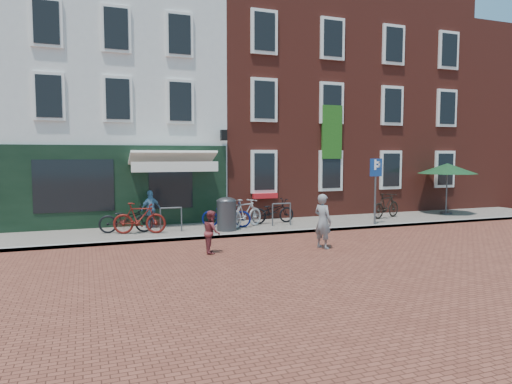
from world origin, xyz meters
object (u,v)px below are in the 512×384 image
object	(u,v)px
parking_sign	(376,180)
woman	(323,221)
bicycle_2	(226,214)
cafe_person	(151,209)
bicycle_4	(273,211)
litter_bin	(227,212)
parasol	(447,167)
bicycle_5	(386,206)
bicycle_1	(140,218)
bicycle_0	(126,219)
bicycle_3	(245,213)
boy	(212,232)

from	to	relation	value
parking_sign	woman	world-z (taller)	parking_sign
woman	bicycle_2	xyz separation A→B (m)	(-1.65, 4.04, -0.22)
parking_sign	bicycle_2	bearing A→B (deg)	166.57
cafe_person	parking_sign	bearing A→B (deg)	138.89
bicycle_4	cafe_person	bearing A→B (deg)	79.21
litter_bin	cafe_person	world-z (taller)	cafe_person
parasol	woman	bearing A→B (deg)	-152.91
woman	bicycle_4	size ratio (longest dim) A/B	0.89
parking_sign	bicycle_5	xyz separation A→B (m)	(1.44, 1.30, -1.15)
litter_bin	bicycle_4	distance (m)	2.32
parking_sign	woman	size ratio (longest dim) A/B	1.56
woman	bicycle_5	size ratio (longest dim) A/B	0.92
cafe_person	bicycle_1	distance (m)	1.28
bicycle_1	bicycle_5	size ratio (longest dim) A/B	1.00
litter_bin	parking_sign	xyz separation A→B (m)	(5.52, -0.59, 1.03)
woman	cafe_person	world-z (taller)	woman
bicycle_4	bicycle_5	xyz separation A→B (m)	(4.87, -0.27, 0.05)
bicycle_0	bicycle_4	xyz separation A→B (m)	(5.32, 0.25, 0.00)
bicycle_1	bicycle_2	distance (m)	3.05
woman	bicycle_0	distance (m)	6.51
bicycle_5	parasol	bearing A→B (deg)	-105.33
woman	bicycle_2	bearing A→B (deg)	0.71
parasol	bicycle_3	distance (m)	9.57
woman	cafe_person	bearing A→B (deg)	19.08
bicycle_2	bicycle_3	bearing A→B (deg)	-90.67
parking_sign	bicycle_2	xyz separation A→B (m)	(-5.33, 1.27, -1.20)
litter_bin	bicycle_3	bearing A→B (deg)	26.62
cafe_person	bicycle_4	distance (m)	4.45
litter_bin	parking_sign	distance (m)	5.65
parking_sign	woman	bearing A→B (deg)	-143.05
bicycle_0	parasol	bearing A→B (deg)	-80.97
woman	bicycle_3	world-z (taller)	woman
woman	bicycle_4	xyz separation A→B (m)	(0.25, 4.34, -0.22)
bicycle_1	bicycle_4	size ratio (longest dim) A/B	0.97
bicycle_0	bicycle_5	size ratio (longest dim) A/B	1.03
woman	cafe_person	size ratio (longest dim) A/B	1.18
litter_bin	bicycle_4	world-z (taller)	litter_bin
parasol	bicycle_3	bearing A→B (deg)	-176.78
woman	bicycle_0	xyz separation A→B (m)	(-5.07, 4.08, -0.22)
parasol	bicycle_1	distance (m)	13.18
parasol	bicycle_1	xyz separation A→B (m)	(-13.07, -0.59, -1.55)
woman	boy	xyz separation A→B (m)	(-3.12, 0.48, -0.20)
woman	bicycle_0	bearing A→B (deg)	29.65
woman	bicycle_0	size ratio (longest dim) A/B	0.89
bicycle_0	bicycle_5	world-z (taller)	bicycle_5
bicycle_0	bicycle_1	bearing A→B (deg)	-125.85
cafe_person	bicycle_4	xyz separation A→B (m)	(4.42, -0.53, -0.20)
boy	bicycle_3	xyz separation A→B (m)	(2.09, 3.28, 0.03)
bicycle_2	bicycle_4	xyz separation A→B (m)	(1.90, 0.30, 0.00)
bicycle_4	woman	bearing A→B (deg)	172.66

